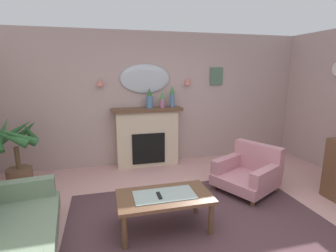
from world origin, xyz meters
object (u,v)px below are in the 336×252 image
(wall_sconce_left, at_px, (100,82))
(potted_plant_corner_palm, at_px, (17,151))
(framed_picture, at_px, (216,76))
(mantel_vase_left, at_px, (172,96))
(coffee_table, at_px, (164,199))
(tv_remote, at_px, (159,196))
(wall_mirror, at_px, (145,79))
(fireplace, at_px, (147,137))
(mantel_vase_right, at_px, (150,99))
(wall_sconce_right, at_px, (188,81))
(armchair_in_corner, at_px, (249,171))
(mantel_vase_centre, at_px, (162,99))

(wall_sconce_left, distance_m, potted_plant_corner_palm, 1.79)
(framed_picture, bearing_deg, mantel_vase_left, -169.80)
(coffee_table, distance_m, tv_remote, 0.10)
(wall_mirror, bearing_deg, framed_picture, 0.38)
(fireplace, height_order, wall_sconce_left, wall_sconce_left)
(mantel_vase_right, xyz_separation_m, coffee_table, (-0.23, -2.14, -0.94))
(mantel_vase_right, relative_size, wall_sconce_right, 2.77)
(mantel_vase_right, relative_size, armchair_in_corner, 0.35)
(armchair_in_corner, bearing_deg, tv_remote, -156.13)
(mantel_vase_centre, distance_m, wall_sconce_left, 1.20)
(tv_remote, xyz_separation_m, armchair_in_corner, (1.61, 0.71, -0.15))
(mantel_vase_centre, xyz_separation_m, potted_plant_corner_palm, (-2.48, -0.50, -0.70))
(wall_sconce_right, bearing_deg, coffee_table, -114.43)
(fireplace, bearing_deg, wall_sconce_left, 173.84)
(mantel_vase_left, bearing_deg, wall_sconce_left, 174.92)
(wall_sconce_right, bearing_deg, mantel_vase_right, -171.47)
(wall_sconce_right, distance_m, armchair_in_corner, 2.14)
(mantel_vase_right, bearing_deg, mantel_vase_left, -0.00)
(wall_mirror, xyz_separation_m, armchair_in_corner, (1.37, -1.62, -1.40))
(mantel_vase_centre, bearing_deg, coffee_table, -102.56)
(coffee_table, bearing_deg, mantel_vase_left, 72.45)
(wall_sconce_right, distance_m, framed_picture, 0.66)
(coffee_table, xyz_separation_m, potted_plant_corner_palm, (-2.00, 1.64, 0.24))
(fireplace, height_order, mantel_vase_left, mantel_vase_left)
(mantel_vase_centre, distance_m, armchair_in_corner, 2.07)
(armchair_in_corner, bearing_deg, wall_sconce_right, 108.35)
(wall_mirror, relative_size, potted_plant_corner_palm, 0.82)
(armchair_in_corner, xyz_separation_m, potted_plant_corner_palm, (-3.55, 0.95, 0.32))
(wall_mirror, xyz_separation_m, tv_remote, (-0.24, -2.33, -1.26))
(wall_sconce_left, height_order, tv_remote, wall_sconce_left)
(mantel_vase_right, height_order, mantel_vase_centre, mantel_vase_right)
(mantel_vase_right, xyz_separation_m, framed_picture, (1.45, 0.18, 0.42))
(potted_plant_corner_palm, bearing_deg, wall_sconce_right, 11.58)
(wall_mirror, xyz_separation_m, framed_picture, (1.50, 0.01, 0.04))
(wall_sconce_left, relative_size, coffee_table, 0.13)
(fireplace, height_order, potted_plant_corner_palm, potted_plant_corner_palm)
(wall_sconce_left, distance_m, tv_remote, 2.65)
(wall_mirror, bearing_deg, fireplace, -90.00)
(mantel_vase_right, relative_size, wall_mirror, 0.40)
(mantel_vase_centre, distance_m, mantel_vase_left, 0.21)
(framed_picture, bearing_deg, tv_remote, -126.66)
(mantel_vase_right, xyz_separation_m, armchair_in_corner, (1.32, -1.45, -1.02))
(mantel_vase_centre, bearing_deg, mantel_vase_right, 180.00)
(coffee_table, height_order, tv_remote, tv_remote)
(mantel_vase_centre, bearing_deg, wall_sconce_left, 174.04)
(wall_sconce_right, relative_size, framed_picture, 0.39)
(potted_plant_corner_palm, bearing_deg, wall_mirror, 17.11)
(wall_sconce_left, distance_m, wall_sconce_right, 1.70)
(armchair_in_corner, bearing_deg, coffee_table, -155.88)
(mantel_vase_left, height_order, tv_remote, mantel_vase_left)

